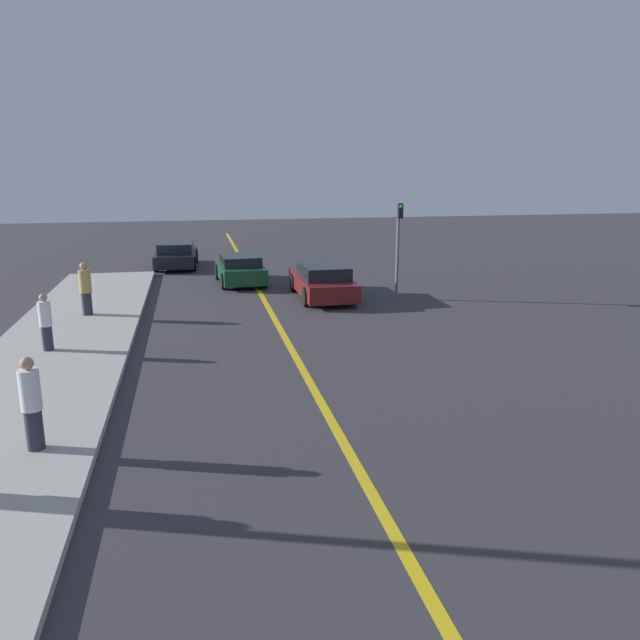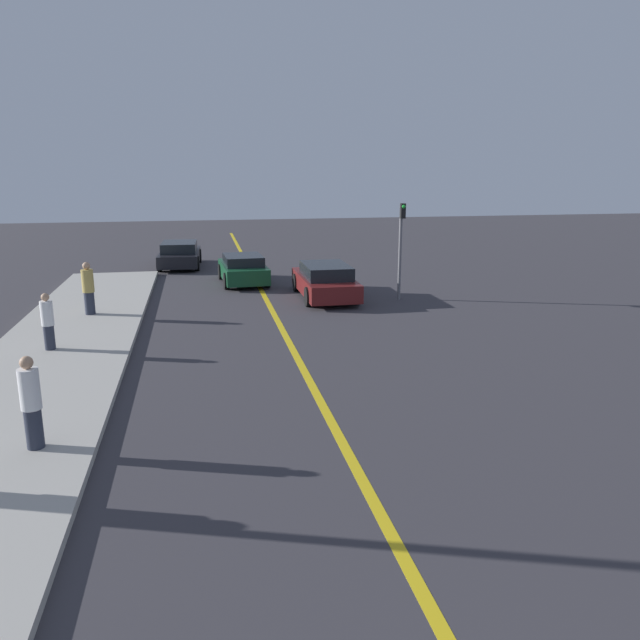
% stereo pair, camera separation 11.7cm
% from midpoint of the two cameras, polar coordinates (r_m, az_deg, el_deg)
% --- Properties ---
extents(road_center_line, '(0.20, 60.00, 0.01)m').
position_cam_midpoint_polar(road_center_line, '(18.81, -2.98, -1.47)').
color(road_center_line, gold).
rests_on(road_center_line, ground_plane).
extents(sidewalk_left, '(3.77, 30.03, 0.16)m').
position_cam_midpoint_polar(sidewalk_left, '(16.21, -24.06, -4.97)').
color(sidewalk_left, '#ADA89E').
rests_on(sidewalk_left, ground_plane).
extents(car_near_right_lane, '(2.02, 4.68, 1.34)m').
position_cam_midpoint_polar(car_near_right_lane, '(24.11, 0.60, 3.58)').
color(car_near_right_lane, maroon).
rests_on(car_near_right_lane, ground_plane).
extents(car_ahead_center, '(2.09, 3.96, 1.26)m').
position_cam_midpoint_polar(car_ahead_center, '(27.33, -6.92, 4.63)').
color(car_ahead_center, '#144728').
rests_on(car_ahead_center, ground_plane).
extents(car_far_distant, '(2.17, 4.43, 1.28)m').
position_cam_midpoint_polar(car_far_distant, '(32.38, -12.60, 5.86)').
color(car_far_distant, black).
rests_on(car_far_distant, ground_plane).
extents(pedestrian_mid_group, '(0.35, 0.35, 1.69)m').
position_cam_midpoint_polar(pedestrian_mid_group, '(11.97, -24.65, -6.88)').
color(pedestrian_mid_group, '#282D3D').
rests_on(pedestrian_mid_group, sidewalk_left).
extents(pedestrian_far_standing, '(0.33, 0.33, 1.55)m').
position_cam_midpoint_polar(pedestrian_far_standing, '(18.20, -23.47, -0.13)').
color(pedestrian_far_standing, '#282D3D').
rests_on(pedestrian_far_standing, sidewalk_left).
extents(pedestrian_by_sign, '(0.39, 0.39, 1.76)m').
position_cam_midpoint_polar(pedestrian_by_sign, '(22.05, -20.28, 2.72)').
color(pedestrian_by_sign, '#282D3D').
rests_on(pedestrian_by_sign, sidewalk_left).
extents(traffic_light, '(0.18, 0.40, 3.64)m').
position_cam_midpoint_polar(traffic_light, '(23.80, 7.54, 7.22)').
color(traffic_light, slate).
rests_on(traffic_light, ground_plane).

